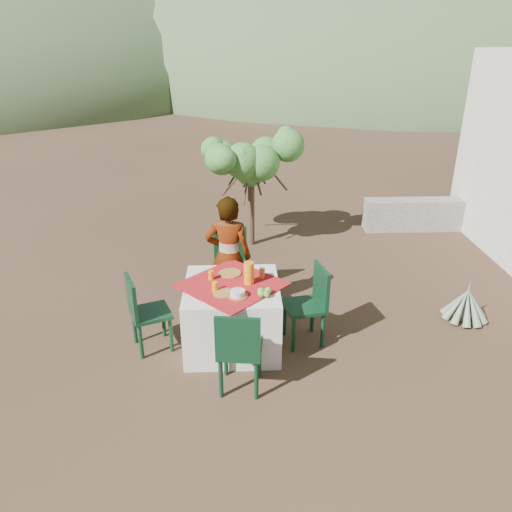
{
  "coord_description": "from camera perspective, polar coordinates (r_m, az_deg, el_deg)",
  "views": [
    {
      "loc": [
        0.05,
        -4.85,
        3.24
      ],
      "look_at": [
        0.25,
        0.32,
        0.91
      ],
      "focal_mm": 35.0,
      "sensor_mm": 36.0,
      "label": 1
    }
  ],
  "objects": [
    {
      "name": "glass_near",
      "position": [
        5.22,
        -4.73,
        -3.49
      ],
      "size": [
        0.06,
        0.06,
        0.1
      ],
      "primitive_type": "cylinder",
      "color": "orange",
      "rests_on": "table"
    },
    {
      "name": "plate_far",
      "position": [
        5.59,
        -2.98,
        -1.97
      ],
      "size": [
        0.25,
        0.25,
        0.01
      ],
      "primitive_type": "cylinder",
      "color": "brown",
      "rests_on": "table"
    },
    {
      "name": "ground",
      "position": [
        5.83,
        -2.36,
        -9.49
      ],
      "size": [
        160.0,
        160.0,
        0.0
      ],
      "primitive_type": "plane",
      "color": "#332117",
      "rests_on": "ground"
    },
    {
      "name": "bowl_plate",
      "position": [
        5.12,
        -2.1,
        -4.57
      ],
      "size": [
        0.21,
        0.21,
        0.01
      ],
      "primitive_type": "cylinder",
      "color": "brown",
      "rests_on": "table"
    },
    {
      "name": "chair_left",
      "position": [
        5.55,
        -12.75,
        -6.05
      ],
      "size": [
        0.53,
        0.53,
        0.88
      ],
      "rotation": [
        0.0,
        0.0,
        1.95
      ],
      "color": "black",
      "rests_on": "ground"
    },
    {
      "name": "chair_near",
      "position": [
        4.79,
        -1.93,
        -10.51
      ],
      "size": [
        0.47,
        0.47,
        0.91
      ],
      "rotation": [
        0.0,
        0.0,
        3.02
      ],
      "color": "black",
      "rests_on": "ground"
    },
    {
      "name": "stone_wall",
      "position": [
        9.46,
        20.04,
        4.51
      ],
      "size": [
        2.6,
        0.35,
        0.55
      ],
      "primitive_type": "cube",
      "color": "gray",
      "rests_on": "ground"
    },
    {
      "name": "hill_far_center",
      "position": [
        57.08,
        -6.72,
        20.89
      ],
      "size": [
        60.0,
        60.0,
        24.0
      ],
      "primitive_type": "ellipsoid",
      "color": "gray",
      "rests_on": "ground"
    },
    {
      "name": "agave",
      "position": [
        6.62,
        22.85,
        -5.17
      ],
      "size": [
        0.56,
        0.54,
        0.59
      ],
      "rotation": [
        0.0,
        0.0,
        0.05
      ],
      "color": "gray",
      "rests_on": "ground"
    },
    {
      "name": "glass_far",
      "position": [
        5.47,
        -5.16,
        -2.19
      ],
      "size": [
        0.06,
        0.06,
        0.1
      ],
      "primitive_type": "cylinder",
      "color": "orange",
      "rests_on": "table"
    },
    {
      "name": "table",
      "position": [
        5.56,
        -2.73,
        -6.73
      ],
      "size": [
        1.3,
        1.3,
        0.76
      ],
      "color": "white",
      "rests_on": "ground"
    },
    {
      "name": "fruit_cluster",
      "position": [
        5.12,
        0.93,
        -4.16
      ],
      "size": [
        0.15,
        0.14,
        0.07
      ],
      "color": "olive",
      "rests_on": "table"
    },
    {
      "name": "plate_near",
      "position": [
        5.18,
        -3.72,
        -4.24
      ],
      "size": [
        0.22,
        0.22,
        0.01
      ],
      "primitive_type": "cylinder",
      "color": "brown",
      "rests_on": "table"
    },
    {
      "name": "jar_left",
      "position": [
        5.47,
        0.68,
        -2.12
      ],
      "size": [
        0.06,
        0.06,
        0.09
      ],
      "primitive_type": "cylinder",
      "color": "#C05E21",
      "rests_on": "table"
    },
    {
      "name": "jar_right",
      "position": [
        5.51,
        0.7,
        -1.86
      ],
      "size": [
        0.06,
        0.06,
        0.1
      ],
      "primitive_type": "cylinder",
      "color": "#C05E21",
      "rests_on": "table"
    },
    {
      "name": "person",
      "position": [
        6.01,
        -3.15,
        -0.12
      ],
      "size": [
        0.61,
        0.45,
        1.52
      ],
      "primitive_type": "imported",
      "rotation": [
        0.0,
        0.0,
        2.98
      ],
      "color": "#8C6651",
      "rests_on": "ground"
    },
    {
      "name": "napkin_holder",
      "position": [
        5.39,
        -1.0,
        -2.59
      ],
      "size": [
        0.07,
        0.04,
        0.08
      ],
      "primitive_type": "cube",
      "rotation": [
        0.0,
        0.0,
        0.08
      ],
      "color": "silver",
      "rests_on": "table"
    },
    {
      "name": "chair_far",
      "position": [
        6.51,
        -2.9,
        -0.45
      ],
      "size": [
        0.45,
        0.45,
        0.94
      ],
      "rotation": [
        0.0,
        0.0,
        0.04
      ],
      "color": "black",
      "rests_on": "ground"
    },
    {
      "name": "shrub_tree",
      "position": [
        7.95,
        -0.2,
        10.35
      ],
      "size": [
        1.42,
        1.4,
        1.67
      ],
      "color": "#4F3627",
      "rests_on": "ground"
    },
    {
      "name": "white_bowl",
      "position": [
        5.11,
        -2.11,
        -4.24
      ],
      "size": [
        0.15,
        0.15,
        0.06
      ],
      "primitive_type": "cylinder",
      "color": "silver",
      "rests_on": "bowl_plate"
    },
    {
      "name": "juice_pitcher",
      "position": [
        5.33,
        -0.81,
        -1.95
      ],
      "size": [
        0.11,
        0.11,
        0.25
      ],
      "primitive_type": "cylinder",
      "color": "orange",
      "rests_on": "table"
    },
    {
      "name": "hill_near_right",
      "position": [
        42.68,
        14.9,
        19.19
      ],
      "size": [
        48.0,
        48.0,
        20.0
      ],
      "primitive_type": "ellipsoid",
      "color": "#39532E",
      "rests_on": "ground"
    },
    {
      "name": "chair_right",
      "position": [
        5.59,
        6.29,
        -5.16
      ],
      "size": [
        0.49,
        0.49,
        0.91
      ],
      "rotation": [
        0.0,
        0.0,
        4.91
      ],
      "color": "black",
      "rests_on": "ground"
    }
  ]
}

